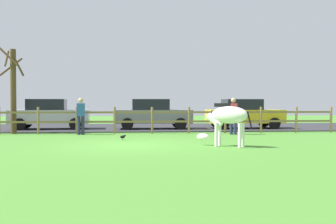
{
  "coord_description": "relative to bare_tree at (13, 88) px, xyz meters",
  "views": [
    {
      "loc": [
        0.19,
        -13.9,
        1.43
      ],
      "look_at": [
        1.4,
        0.85,
        1.09
      ],
      "focal_mm": 43.88,
      "sensor_mm": 36.0,
      "label": 1
    }
  ],
  "objects": [
    {
      "name": "bare_tree",
      "position": [
        0.0,
        0.0,
        0.0
      ],
      "size": [
        1.26,
        1.34,
        3.95
      ],
      "color": "#513A23",
      "rests_on": "ground_plane"
    },
    {
      "name": "parked_car_silver",
      "position": [
        1.11,
        2.5,
        -1.27
      ],
      "size": [
        4.1,
        2.09,
        1.56
      ],
      "color": "#B7BABF",
      "rests_on": "parking_asphalt"
    },
    {
      "name": "crow_on_grass",
      "position": [
        5.09,
        -3.57,
        -1.99
      ],
      "size": [
        0.21,
        0.1,
        0.2
      ],
      "color": "black",
      "rests_on": "ground_plane"
    },
    {
      "name": "parking_asphalt",
      "position": [
        5.35,
        3.91,
        -2.09
      ],
      "size": [
        28.0,
        7.4,
        0.05
      ],
      "primitive_type": "cube",
      "color": "#2D2D33",
      "rests_on": "ground_plane"
    },
    {
      "name": "visitor_left_of_tree",
      "position": [
        3.16,
        -0.8,
        -1.2
      ],
      "size": [
        0.39,
        0.27,
        1.64
      ],
      "color": "#232847",
      "rests_on": "ground_plane"
    },
    {
      "name": "ground_plane",
      "position": [
        5.35,
        -5.39,
        -2.11
      ],
      "size": [
        60.0,
        60.0,
        0.0
      ],
      "primitive_type": "plane",
      "color": "#47842D"
    },
    {
      "name": "visitor_right_of_tree",
      "position": [
        9.95,
        -1.26,
        -1.2
      ],
      "size": [
        0.41,
        0.31,
        1.64
      ],
      "color": "#232847",
      "rests_on": "ground_plane"
    },
    {
      "name": "parked_car_yellow",
      "position": [
        11.38,
        2.25,
        -1.27
      ],
      "size": [
        4.04,
        1.96,
        1.56
      ],
      "color": "yellow",
      "rests_on": "parking_asphalt"
    },
    {
      "name": "paddock_fence",
      "position": [
        4.63,
        -0.39,
        -1.42
      ],
      "size": [
        20.69,
        0.11,
        1.23
      ],
      "color": "olive",
      "rests_on": "ground_plane"
    },
    {
      "name": "parked_car_grey",
      "position": [
        6.5,
        2.28,
        -1.27
      ],
      "size": [
        4.0,
        1.88,
        1.56
      ],
      "color": "slate",
      "rests_on": "parking_asphalt"
    },
    {
      "name": "zebra",
      "position": [
        8.53,
        -6.21,
        -1.19
      ],
      "size": [
        1.67,
        1.29,
        1.41
      ],
      "color": "white",
      "rests_on": "ground_plane"
    }
  ]
}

